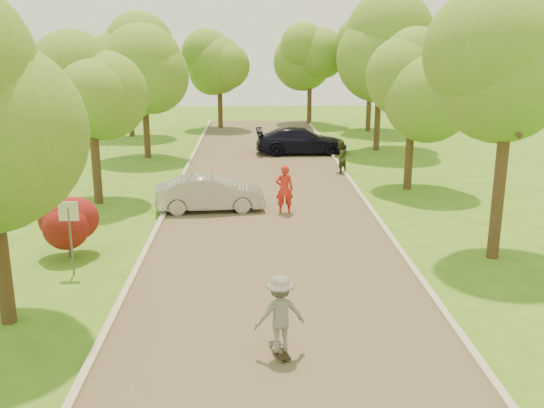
{
  "coord_description": "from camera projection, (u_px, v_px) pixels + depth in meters",
  "views": [
    {
      "loc": [
        -0.66,
        -12.48,
        6.54
      ],
      "look_at": [
        0.01,
        6.79,
        1.3
      ],
      "focal_mm": 40.0,
      "sensor_mm": 36.0,
      "label": 1
    }
  ],
  "objects": [
    {
      "name": "dark_sedan",
      "position": [
        301.0,
        141.0,
        35.72
      ],
      "size": [
        5.42,
        2.29,
        1.56
      ],
      "primitive_type": "imported",
      "rotation": [
        0.0,
        0.0,
        1.59
      ],
      "color": "black",
      "rests_on": "ground"
    },
    {
      "name": "tree_r_midb",
      "position": [
        418.0,
        79.0,
        26.22
      ],
      "size": [
        4.51,
        4.4,
        7.01
      ],
      "color": "#382619",
      "rests_on": "ground"
    },
    {
      "name": "red_shrub",
      "position": [
        68.0,
        223.0,
        18.58
      ],
      "size": [
        1.7,
        1.7,
        1.95
      ],
      "color": "#382619",
      "rests_on": "ground"
    },
    {
      "name": "ground",
      "position": [
        282.0,
        337.0,
        13.77
      ],
      "size": [
        100.0,
        100.0,
        0.0
      ],
      "primitive_type": "plane",
      "color": "#37731B",
      "rests_on": "ground"
    },
    {
      "name": "tree_bg_d",
      "position": [
        313.0,
        56.0,
        47.24
      ],
      "size": [
        5.12,
        5.0,
        7.72
      ],
      "color": "#382619",
      "rests_on": "ground"
    },
    {
      "name": "curb_right",
      "position": [
        384.0,
        228.0,
        21.61
      ],
      "size": [
        0.18,
        60.0,
        0.12
      ],
      "primitive_type": "cube",
      "color": "#B2AD9E",
      "rests_on": "ground"
    },
    {
      "name": "person_olive",
      "position": [
        340.0,
        157.0,
        30.47
      ],
      "size": [
        1.03,
        1.01,
        1.68
      ],
      "primitive_type": "imported",
      "rotation": [
        0.0,
        0.0,
        3.83
      ],
      "color": "#333821",
      "rests_on": "ground"
    },
    {
      "name": "curb_left",
      "position": [
        156.0,
        230.0,
        21.34
      ],
      "size": [
        0.18,
        60.0,
        0.12
      ],
      "primitive_type": "cube",
      "color": "#B2AD9E",
      "rests_on": "ground"
    },
    {
      "name": "tree_l_far",
      "position": [
        147.0,
        60.0,
        33.34
      ],
      "size": [
        4.92,
        4.8,
        7.79
      ],
      "color": "#382619",
      "rests_on": "ground"
    },
    {
      "name": "tree_bg_c",
      "position": [
        222.0,
        61.0,
        45.15
      ],
      "size": [
        4.92,
        4.8,
        7.33
      ],
      "color": "#382619",
      "rests_on": "ground"
    },
    {
      "name": "silver_sedan",
      "position": [
        210.0,
        193.0,
        23.83
      ],
      "size": [
        4.37,
        1.88,
        1.4
      ],
      "primitive_type": "imported",
      "rotation": [
        0.0,
        0.0,
        1.67
      ],
      "color": "#9F9EA3",
      "rests_on": "ground"
    },
    {
      "name": "street_sign",
      "position": [
        69.0,
        223.0,
        17.03
      ],
      "size": [
        0.55,
        0.06,
        2.17
      ],
      "color": "#59595E",
      "rests_on": "ground"
    },
    {
      "name": "road",
      "position": [
        271.0,
        230.0,
        21.49
      ],
      "size": [
        8.0,
        60.0,
        0.01
      ],
      "primitive_type": "cube",
      "color": "#4C4438",
      "rests_on": "ground"
    },
    {
      "name": "skateboarder",
      "position": [
        280.0,
        313.0,
        12.76
      ],
      "size": [
        1.22,
        0.89,
        1.7
      ],
      "primitive_type": "imported",
      "rotation": [
        0.0,
        0.0,
        3.4
      ],
      "color": "slate",
      "rests_on": "longboard"
    },
    {
      "name": "tree_bg_b",
      "position": [
        374.0,
        54.0,
        43.46
      ],
      "size": [
        5.12,
        5.0,
        7.95
      ],
      "color": "#382619",
      "rests_on": "ground"
    },
    {
      "name": "person_striped",
      "position": [
        284.0,
        189.0,
        23.38
      ],
      "size": [
        0.71,
        0.48,
        1.91
      ],
      "primitive_type": "imported",
      "rotation": [
        0.0,
        0.0,
        3.11
      ],
      "color": "red",
      "rests_on": "ground"
    },
    {
      "name": "longboard",
      "position": [
        280.0,
        350.0,
        12.99
      ],
      "size": [
        0.45,
        0.9,
        0.1
      ],
      "rotation": [
        0.0,
        0.0,
        3.4
      ],
      "color": "black",
      "rests_on": "ground"
    },
    {
      "name": "tree_l_midb",
      "position": [
        95.0,
        91.0,
        23.92
      ],
      "size": [
        4.3,
        4.2,
        6.62
      ],
      "color": "#382619",
      "rests_on": "ground"
    },
    {
      "name": "tree_r_far",
      "position": [
        384.0,
        52.0,
        35.63
      ],
      "size": [
        5.33,
        5.2,
        8.34
      ],
      "color": "#382619",
      "rests_on": "ground"
    },
    {
      "name": "tree_bg_a",
      "position": [
        131.0,
        58.0,
        41.02
      ],
      "size": [
        5.12,
        5.0,
        7.72
      ],
      "color": "#382619",
      "rests_on": "ground"
    },
    {
      "name": "tree_r_mida",
      "position": [
        518.0,
        76.0,
        17.38
      ],
      "size": [
        5.13,
        5.0,
        7.95
      ],
      "color": "#382619",
      "rests_on": "ground"
    }
  ]
}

